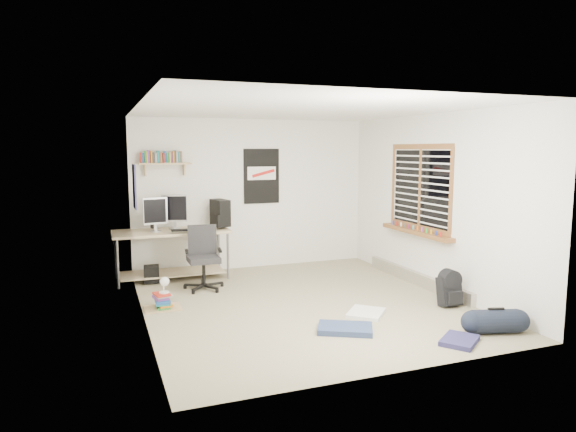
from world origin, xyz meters
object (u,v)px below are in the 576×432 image
object	(u,v)px
office_chair	(203,256)
backpack	(449,291)
desk	(172,256)
duffel_bag	(495,321)
book_stack	(162,297)

from	to	relation	value
office_chair	backpack	world-z (taller)	office_chair
desk	duffel_bag	xyz separation A→B (m)	(2.99, -3.66, -0.22)
backpack	book_stack	bearing A→B (deg)	164.00
duffel_bag	book_stack	distance (m)	3.96
backpack	duffel_bag	distance (m)	0.99
office_chair	book_stack	bearing A→B (deg)	-125.63
duffel_bag	backpack	bearing A→B (deg)	97.47
backpack	book_stack	distance (m)	3.66
office_chair	duffel_bag	size ratio (longest dim) A/B	1.78
book_stack	duffel_bag	bearing A→B (deg)	-33.13
backpack	book_stack	size ratio (longest dim) A/B	0.79
desk	office_chair	bearing A→B (deg)	-82.04
desk	duffel_bag	bearing A→B (deg)	-66.96
desk	office_chair	distance (m)	0.85
office_chair	backpack	distance (m)	3.39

